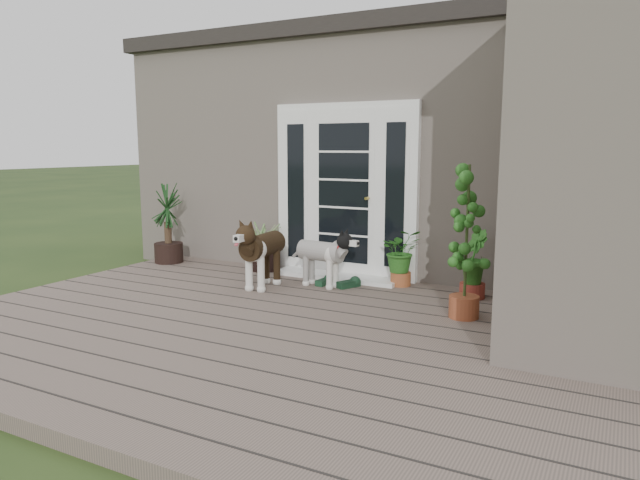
% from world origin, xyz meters
% --- Properties ---
extents(deck, '(6.20, 4.60, 0.12)m').
position_xyz_m(deck, '(0.00, 0.40, 0.06)').
color(deck, '#6B5B4C').
rests_on(deck, ground).
extents(house_main, '(7.40, 4.00, 3.10)m').
position_xyz_m(house_main, '(0.00, 4.65, 1.55)').
color(house_main, '#665E54').
rests_on(house_main, ground).
extents(roof_main, '(7.60, 4.20, 0.20)m').
position_xyz_m(roof_main, '(0.00, 4.65, 3.20)').
color(roof_main, '#2D2826').
rests_on(roof_main, house_main).
extents(house_wing, '(1.60, 2.40, 3.10)m').
position_xyz_m(house_wing, '(2.90, 1.50, 1.55)').
color(house_wing, '#665E54').
rests_on(house_wing, ground).
extents(door_unit, '(1.90, 0.14, 2.15)m').
position_xyz_m(door_unit, '(-0.20, 2.60, 1.19)').
color(door_unit, white).
rests_on(door_unit, deck).
extents(door_step, '(1.60, 0.40, 0.05)m').
position_xyz_m(door_step, '(-0.20, 2.40, 0.14)').
color(door_step, white).
rests_on(door_step, deck).
extents(brindle_dog, '(0.44, 0.89, 0.72)m').
position_xyz_m(brindle_dog, '(-0.74, 1.56, 0.48)').
color(brindle_dog, '#302111').
rests_on(brindle_dog, deck).
extents(white_dog, '(0.76, 0.39, 0.61)m').
position_xyz_m(white_dog, '(-0.18, 1.92, 0.42)').
color(white_dog, beige).
rests_on(white_dog, deck).
extents(spider_plant, '(0.86, 0.86, 0.71)m').
position_xyz_m(spider_plant, '(-1.27, 2.40, 0.48)').
color(spider_plant, '#809D60').
rests_on(spider_plant, deck).
extents(yucca, '(0.96, 0.96, 1.09)m').
position_xyz_m(yucca, '(-2.75, 2.19, 0.66)').
color(yucca, black).
rests_on(yucca, deck).
extents(herb_a, '(0.64, 0.64, 0.60)m').
position_xyz_m(herb_a, '(0.63, 2.40, 0.42)').
color(herb_a, '#1B5D1A').
rests_on(herb_a, deck).
extents(herb_b, '(0.44, 0.44, 0.54)m').
position_xyz_m(herb_b, '(1.51, 2.23, 0.39)').
color(herb_b, '#1C621D').
rests_on(herb_b, deck).
extents(herb_c, '(0.45, 0.45, 0.56)m').
position_xyz_m(herb_c, '(2.28, 2.06, 0.40)').
color(herb_c, '#1A5D1E').
rests_on(herb_c, deck).
extents(sapling, '(0.56, 0.56, 1.51)m').
position_xyz_m(sapling, '(1.62, 1.45, 0.87)').
color(sapling, '#195618').
rests_on(sapling, deck).
extents(clog_left, '(0.17, 0.31, 0.09)m').
position_xyz_m(clog_left, '(-0.18, 2.01, 0.16)').
color(clog_left, '#163822').
rests_on(clog_left, deck).
extents(clog_right, '(0.28, 0.36, 0.10)m').
position_xyz_m(clog_right, '(0.13, 2.03, 0.17)').
color(clog_right, '#13301D').
rests_on(clog_right, deck).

